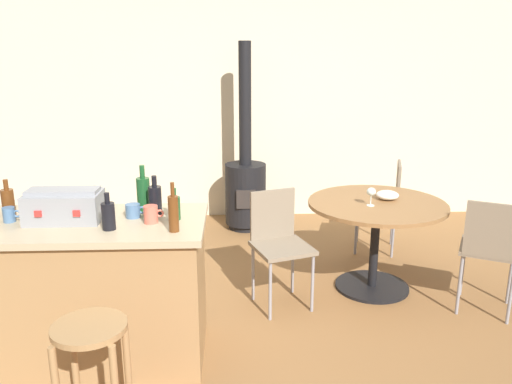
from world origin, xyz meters
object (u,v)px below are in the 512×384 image
(wood_stove, at_px, (246,184))
(cup_2, at_px, (151,214))
(bottle_2, at_px, (108,215))
(wooden_stool, at_px, (92,354))
(bottle_6, at_px, (8,202))
(folding_chair_left, at_px, (279,239))
(bottle_0, at_px, (143,193))
(bottle_5, at_px, (155,200))
(cup_1, at_px, (9,215))
(cup_0, at_px, (133,211))
(folding_chair_near, at_px, (490,246))
(bottle_4, at_px, (173,213))
(kitchen_island, at_px, (95,290))
(folding_chair_far, at_px, (384,199))
(bottle_1, at_px, (175,207))
(dining_table, at_px, (376,223))
(toolbox, at_px, (64,206))
(wine_glass, at_px, (371,192))
(serving_bowl, at_px, (387,195))

(wood_stove, height_order, cup_2, wood_stove)
(bottle_2, bearing_deg, wooden_stool, -87.98)
(bottle_6, bearing_deg, folding_chair_left, 17.40)
(bottle_0, xyz_separation_m, bottle_5, (0.09, -0.09, -0.02))
(bottle_5, xyz_separation_m, cup_1, (-0.85, -0.11, -0.05))
(wood_stove, xyz_separation_m, bottle_5, (-0.61, -2.29, 0.50))
(bottle_6, distance_m, cup_0, 0.78)
(bottle_2, bearing_deg, folding_chair_left, 38.38)
(folding_chair_near, relative_size, bottle_4, 3.10)
(kitchen_island, relative_size, cup_0, 11.15)
(folding_chair_far, bearing_deg, bottle_1, -136.66)
(folding_chair_far, bearing_deg, bottle_5, -140.50)
(bottle_2, bearing_deg, wood_stove, 71.98)
(dining_table, xyz_separation_m, bottle_2, (-1.84, -1.03, 0.42))
(folding_chair_far, xyz_separation_m, bottle_0, (-2.00, -1.50, 0.50))
(wooden_stool, distance_m, wood_stove, 3.27)
(folding_chair_far, height_order, bottle_0, bottle_0)
(toolbox, relative_size, wine_glass, 3.03)
(bottle_6, bearing_deg, bottle_2, -23.04)
(folding_chair_left, distance_m, bottle_2, 1.41)
(bottle_6, relative_size, cup_1, 2.14)
(bottle_2, bearing_deg, serving_bowl, 29.75)
(bottle_2, relative_size, serving_bowl, 1.21)
(bottle_1, bearing_deg, bottle_6, 173.25)
(dining_table, relative_size, folding_chair_far, 1.24)
(wooden_stool, xyz_separation_m, cup_2, (0.20, 0.71, 0.48))
(wood_stove, xyz_separation_m, cup_2, (-0.61, -2.46, 0.46))
(folding_chair_left, bearing_deg, serving_bowl, 17.44)
(bottle_5, bearing_deg, bottle_6, 178.95)
(folding_chair_near, height_order, bottle_6, bottle_6)
(kitchen_island, bearing_deg, toolbox, 172.54)
(cup_2, bearing_deg, bottle_0, 108.47)
(folding_chair_near, xyz_separation_m, bottle_6, (-3.23, -0.29, 0.46))
(dining_table, relative_size, folding_chair_near, 1.23)
(bottle_0, bearing_deg, serving_bowl, 22.66)
(toolbox, height_order, serving_bowl, toolbox)
(cup_2, bearing_deg, folding_chair_near, 11.48)
(bottle_1, height_order, bottle_5, bottle_5)
(toolbox, distance_m, cup_2, 0.52)
(wooden_stool, bearing_deg, bottle_2, 92.02)
(kitchen_island, distance_m, cup_1, 0.68)
(bottle_2, bearing_deg, wine_glass, 28.10)
(serving_bowl, bearing_deg, bottle_0, -157.34)
(bottle_6, bearing_deg, cup_2, -11.28)
(folding_chair_far, distance_m, bottle_2, 2.87)
(bottle_1, bearing_deg, wooden_stool, -113.62)
(cup_1, xyz_separation_m, cup_2, (0.84, -0.05, 0.01))
(toolbox, distance_m, bottle_2, 0.34)
(folding_chair_near, xyz_separation_m, serving_bowl, (-0.61, 0.53, 0.24))
(kitchen_island, bearing_deg, bottle_2, -42.83)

